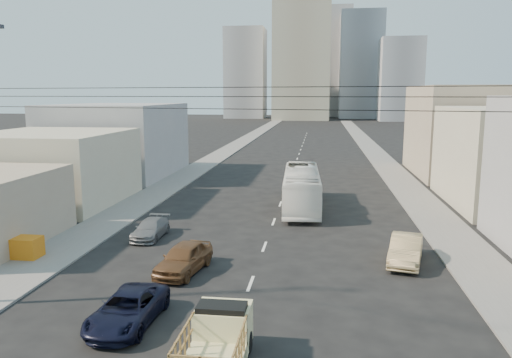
% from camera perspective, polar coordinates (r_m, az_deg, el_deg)
% --- Properties ---
extents(sidewalk_left, '(3.50, 180.00, 0.12)m').
position_cam_1_polar(sidewalk_left, '(86.59, -2.63, 3.66)').
color(sidewalk_left, slate).
rests_on(sidewalk_left, ground).
extents(sidewalk_right, '(3.50, 180.00, 0.12)m').
position_cam_1_polar(sidewalk_right, '(85.71, 13.07, 3.36)').
color(sidewalk_right, slate).
rests_on(sidewalk_right, ground).
extents(lane_dashes, '(0.15, 104.00, 0.01)m').
position_cam_1_polar(lane_dashes, '(68.48, 4.62, 2.01)').
color(lane_dashes, silver).
rests_on(lane_dashes, ground).
extents(flatbed_pickup, '(1.95, 4.41, 1.90)m').
position_cam_1_polar(flatbed_pickup, '(17.40, -4.48, -17.67)').
color(flatbed_pickup, beige).
rests_on(flatbed_pickup, ground).
extents(navy_pickup, '(2.31, 4.75, 1.30)m').
position_cam_1_polar(navy_pickup, '(21.08, -14.46, -14.22)').
color(navy_pickup, black).
rests_on(navy_pickup, ground).
extents(city_bus, '(3.27, 11.91, 3.29)m').
position_cam_1_polar(city_bus, '(40.22, 5.23, -1.03)').
color(city_bus, white).
rests_on(city_bus, ground).
extents(sedan_brown, '(2.49, 4.69, 1.52)m').
position_cam_1_polar(sedan_brown, '(26.24, -8.25, -8.93)').
color(sedan_brown, brown).
rests_on(sedan_brown, ground).
extents(sedan_tan, '(2.58, 4.81, 1.51)m').
position_cam_1_polar(sedan_tan, '(28.53, 16.75, -7.73)').
color(sedan_tan, tan).
rests_on(sedan_tan, ground).
extents(sedan_grey, '(1.66, 4.04, 1.17)m').
position_cam_1_polar(sedan_grey, '(32.76, -11.96, -5.59)').
color(sedan_grey, slate).
rests_on(sedan_grey, ground).
extents(overhead_wires, '(23.01, 5.02, 0.72)m').
position_cam_1_polar(overhead_wires, '(16.62, -3.84, 9.27)').
color(overhead_wires, black).
rests_on(overhead_wires, ground).
extents(crate_stack, '(1.80, 1.20, 1.14)m').
position_cam_1_polar(crate_stack, '(30.78, -24.98, -7.08)').
color(crate_stack, orange).
rests_on(crate_stack, sidewalk_left).
extents(bldg_right_far, '(12.00, 16.00, 10.00)m').
position_cam_1_polar(bldg_right_far, '(61.29, 23.34, 5.05)').
color(bldg_right_far, tan).
rests_on(bldg_right_far, ground).
extents(bldg_left_mid, '(11.00, 12.00, 6.00)m').
position_cam_1_polar(bldg_left_mid, '(45.13, -22.21, 1.19)').
color(bldg_left_mid, '#BAB096').
rests_on(bldg_left_mid, ground).
extents(bldg_left_far, '(12.00, 16.00, 8.00)m').
position_cam_1_polar(bldg_left_far, '(58.62, -15.50, 4.33)').
color(bldg_left_far, '#939396').
rests_on(bldg_left_far, ground).
extents(high_rise_tower, '(20.00, 20.00, 60.00)m').
position_cam_1_polar(high_rise_tower, '(186.13, 5.31, 16.06)').
color(high_rise_tower, tan).
rests_on(high_rise_tower, ground).
extents(midrise_ne, '(16.00, 16.00, 40.00)m').
position_cam_1_polar(midrise_ne, '(200.65, 11.87, 12.57)').
color(midrise_ne, gray).
rests_on(midrise_ne, ground).
extents(midrise_nw, '(15.00, 15.00, 34.00)m').
position_cam_1_polar(midrise_nw, '(197.14, -1.18, 11.95)').
color(midrise_nw, gray).
rests_on(midrise_nw, ground).
extents(midrise_back, '(18.00, 18.00, 44.00)m').
position_cam_1_polar(midrise_back, '(215.21, 8.31, 12.99)').
color(midrise_back, '#939396').
rests_on(midrise_back, ground).
extents(midrise_east, '(14.00, 14.00, 28.00)m').
position_cam_1_polar(midrise_east, '(181.86, 16.13, 10.83)').
color(midrise_east, gray).
rests_on(midrise_east, ground).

